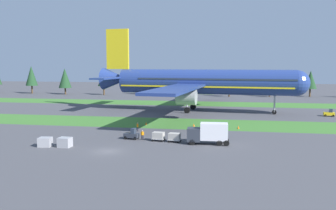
{
  "coord_description": "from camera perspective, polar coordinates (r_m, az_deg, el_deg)",
  "views": [
    {
      "loc": [
        17.66,
        -49.65,
        13.27
      ],
      "look_at": [
        4.75,
        28.21,
        4.0
      ],
      "focal_mm": 37.01,
      "sensor_mm": 36.0,
      "label": 1
    }
  ],
  "objects": [
    {
      "name": "ground_plane",
      "position": [
        54.34,
        -9.94,
        -7.54
      ],
      "size": [
        400.0,
        400.0,
        0.0
      ],
      "primitive_type": "plane",
      "color": "#47474C"
    },
    {
      "name": "grass_strip_near",
      "position": [
        79.75,
        -3.52,
        -2.89
      ],
      "size": [
        320.0,
        14.3,
        0.01
      ],
      "primitive_type": "cube",
      "color": "#3D752D",
      "rests_on": "ground"
    },
    {
      "name": "grass_strip_far",
      "position": [
        119.29,
        0.84,
        0.31
      ],
      "size": [
        320.0,
        14.3,
        0.01
      ],
      "primitive_type": "cube",
      "color": "#3D752D",
      "rests_on": "ground"
    },
    {
      "name": "airliner",
      "position": [
        97.47,
        5.16,
        3.85
      ],
      "size": [
        58.44,
        72.39,
        23.63
      ],
      "rotation": [
        0.0,
        0.0,
        -1.68
      ],
      "color": "navy",
      "rests_on": "ground"
    },
    {
      "name": "baggage_tug",
      "position": [
        62.25,
        -5.99,
        -4.88
      ],
      "size": [
        2.75,
        1.63,
        1.97
      ],
      "rotation": [
        0.0,
        0.0,
        1.44
      ],
      "color": "#2D333D",
      "rests_on": "ground"
    },
    {
      "name": "cargo_dolly_lead",
      "position": [
        60.48,
        -1.59,
        -5.09
      ],
      "size": [
        2.38,
        1.77,
        1.55
      ],
      "rotation": [
        0.0,
        0.0,
        1.44
      ],
      "color": "#A3A3A8",
      "rests_on": "ground"
    },
    {
      "name": "cargo_dolly_second",
      "position": [
        59.64,
        1.07,
        -5.25
      ],
      "size": [
        2.38,
        1.77,
        1.55
      ],
      "rotation": [
        0.0,
        0.0,
        1.44
      ],
      "color": "#A3A3A8",
      "rests_on": "ground"
    },
    {
      "name": "catering_truck",
      "position": [
        58.25,
        6.68,
        -4.55
      ],
      "size": [
        7.03,
        2.54,
        3.58
      ],
      "rotation": [
        0.0,
        0.0,
        1.61
      ],
      "color": "#2D333D",
      "rests_on": "ground"
    },
    {
      "name": "pushback_tractor",
      "position": [
        97.94,
        25.03,
        -1.24
      ],
      "size": [
        2.72,
        1.57,
        1.97
      ],
      "rotation": [
        0.0,
        0.0,
        1.46
      ],
      "color": "yellow",
      "rests_on": "ground"
    },
    {
      "name": "ground_crew_marshaller",
      "position": [
        61.55,
        -4.24,
        -4.87
      ],
      "size": [
        0.55,
        0.36,
        1.74
      ],
      "rotation": [
        0.0,
        0.0,
        3.35
      ],
      "color": "black",
      "rests_on": "ground"
    },
    {
      "name": "ground_crew_loader",
      "position": [
        69.4,
        -5.03,
        -3.56
      ],
      "size": [
        0.36,
        0.56,
        1.74
      ],
      "rotation": [
        0.0,
        0.0,
        4.73
      ],
      "color": "black",
      "rests_on": "ground"
    },
    {
      "name": "uld_container_0",
      "position": [
        58.54,
        -16.62,
        -5.91
      ],
      "size": [
        2.12,
        1.75,
        1.56
      ],
      "primitive_type": "cube",
      "rotation": [
        0.0,
        0.0,
        -0.08
      ],
      "color": "#A3A3A8",
      "rests_on": "ground"
    },
    {
      "name": "uld_container_1",
      "position": [
        59.85,
        -19.58,
        -5.77
      ],
      "size": [
        2.15,
        1.79,
        1.5
      ],
      "primitive_type": "cube",
      "rotation": [
        0.0,
        0.0,
        0.1
      ],
      "color": "#A3A3A8",
      "rests_on": "ground"
    },
    {
      "name": "taxiway_marker_0",
      "position": [
        73.38,
        11.52,
        -3.58
      ],
      "size": [
        0.44,
        0.44,
        0.69
      ],
      "primitive_type": "cone",
      "color": "orange",
      "rests_on": "ground"
    },
    {
      "name": "taxiway_marker_1",
      "position": [
        74.81,
        4.27,
        -3.28
      ],
      "size": [
        0.44,
        0.44,
        0.66
      ],
      "primitive_type": "cone",
      "color": "orange",
      "rests_on": "ground"
    },
    {
      "name": "taxiway_marker_2",
      "position": [
        70.25,
        3.51,
        -3.95
      ],
      "size": [
        0.44,
        0.44,
        0.61
      ],
      "primitive_type": "cone",
      "color": "orange",
      "rests_on": "ground"
    },
    {
      "name": "taxiway_marker_3",
      "position": [
        76.66,
        -3.63,
        -3.03
      ],
      "size": [
        0.44,
        0.44,
        0.65
      ],
      "primitive_type": "cone",
      "color": "orange",
      "rests_on": "ground"
    },
    {
      "name": "distant_tree_line",
      "position": [
        147.84,
        3.27,
        4.31
      ],
      "size": [
        182.39,
        11.13,
        12.62
      ],
      "color": "#4C3823",
      "rests_on": "ground"
    }
  ]
}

